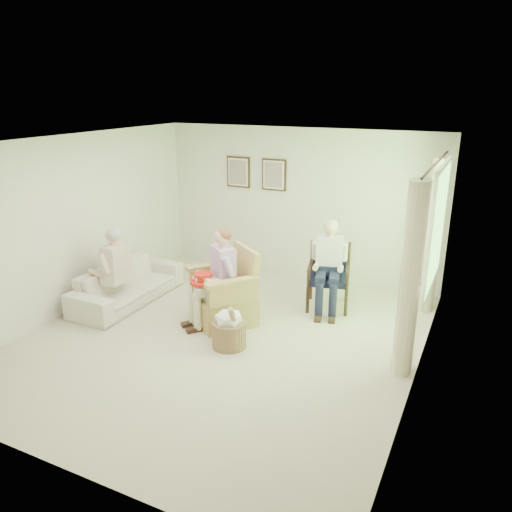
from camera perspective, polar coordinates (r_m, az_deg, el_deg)
name	(u,v)px	position (r m, az deg, el deg)	size (l,w,h in m)	color
floor	(222,338)	(6.86, -3.87, -9.33)	(5.50, 5.50, 0.00)	beige
back_wall	(298,204)	(8.77, 4.83, 5.97)	(5.00, 0.04, 2.60)	silver
front_wall	(50,340)	(4.37, -22.43, -8.85)	(5.00, 0.04, 2.60)	silver
left_wall	(73,225)	(7.86, -20.20, 3.39)	(0.04, 5.50, 2.60)	silver
right_wall	(424,277)	(5.61, 18.69, -2.31)	(0.04, 5.50, 2.60)	silver
ceiling	(218,142)	(6.09, -4.41, 12.82)	(5.00, 5.50, 0.02)	white
window	(438,225)	(6.68, 20.04, 3.38)	(0.13, 2.50, 1.63)	#2D6B23
curtain_left	(410,281)	(5.89, 17.20, -2.74)	(0.34, 0.34, 2.30)	beige
curtain_right	(433,237)	(7.74, 19.54, 2.09)	(0.34, 0.34, 2.30)	beige
framed_print_left	(238,172)	(9.11, -2.04, 9.57)	(0.45, 0.05, 0.55)	#382114
framed_print_right	(274,175)	(8.81, 2.06, 9.26)	(0.45, 0.05, 0.55)	#382114
wicker_armchair	(224,298)	(7.22, -3.64, -4.86)	(0.84, 0.83, 1.07)	tan
wood_armchair	(330,274)	(7.71, 8.49, -2.00)	(0.62, 0.58, 0.95)	black
sofa	(128,284)	(8.11, -14.46, -3.11)	(0.78, 1.98, 0.58)	silver
person_wicker	(219,271)	(6.93, -4.29, -1.77)	(0.40, 0.63, 1.37)	beige
person_dark	(328,260)	(7.47, 8.22, -0.44)	(0.40, 0.62, 1.36)	#181B35
person_sofa	(112,265)	(7.75, -16.18, -1.02)	(0.42, 0.62, 1.25)	beige
red_hat	(203,279)	(6.92, -6.03, -2.65)	(0.38, 0.38, 0.14)	red
hatbox	(229,328)	(6.54, -3.08, -8.25)	(0.53, 0.53, 0.66)	tan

